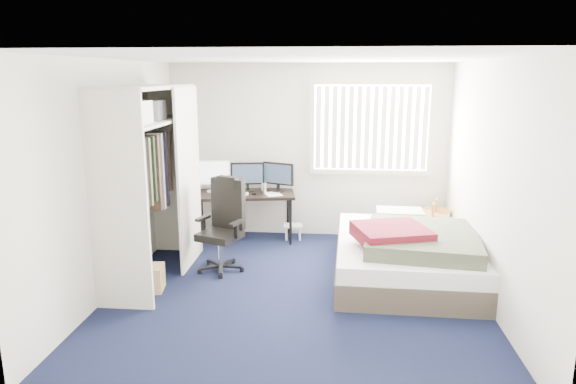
% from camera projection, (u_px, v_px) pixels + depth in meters
% --- Properties ---
extents(ground, '(4.20, 4.20, 0.00)m').
position_uv_depth(ground, '(296.00, 290.00, 5.69)').
color(ground, black).
rests_on(ground, ground).
extents(room_shell, '(4.20, 4.20, 4.20)m').
position_uv_depth(room_shell, '(296.00, 156.00, 5.35)').
color(room_shell, silver).
rests_on(room_shell, ground).
extents(window_assembly, '(1.72, 0.09, 1.32)m').
position_uv_depth(window_assembly, '(371.00, 128.00, 7.23)').
color(window_assembly, white).
rests_on(window_assembly, ground).
extents(closet, '(0.64, 1.84, 2.22)m').
position_uv_depth(closet, '(151.00, 164.00, 5.79)').
color(closet, beige).
rests_on(closet, ground).
extents(desk, '(1.49, 0.87, 1.15)m').
position_uv_depth(desk, '(245.00, 190.00, 7.31)').
color(desk, black).
rests_on(desk, ground).
extents(office_chair, '(0.69, 0.69, 1.13)m').
position_uv_depth(office_chair, '(223.00, 234.00, 6.25)').
color(office_chair, black).
rests_on(office_chair, ground).
extents(footstool, '(0.29, 0.24, 0.22)m').
position_uv_depth(footstool, '(293.00, 228.00, 7.43)').
color(footstool, white).
rests_on(footstool, ground).
extents(nightstand, '(0.59, 0.84, 0.70)m').
position_uv_depth(nightstand, '(434.00, 218.00, 6.88)').
color(nightstand, brown).
rests_on(nightstand, ground).
extents(bed, '(1.66, 2.18, 0.70)m').
position_uv_depth(bed, '(406.00, 253.00, 6.01)').
color(bed, '#42392F').
rests_on(bed, ground).
extents(pine_box, '(0.41, 0.33, 0.28)m').
position_uv_depth(pine_box, '(146.00, 278.00, 5.66)').
color(pine_box, tan).
rests_on(pine_box, ground).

